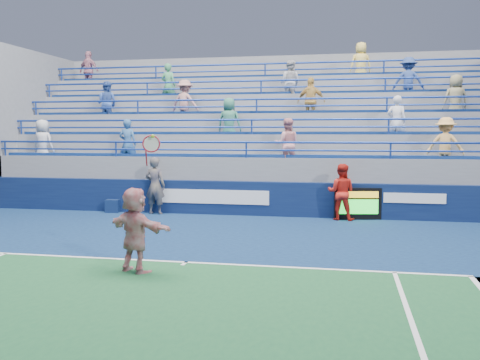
% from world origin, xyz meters
% --- Properties ---
extents(ground, '(120.00, 120.00, 0.00)m').
position_xyz_m(ground, '(0.00, 0.00, 0.00)').
color(ground, '#333538').
extents(sponsor_wall, '(18.00, 0.32, 1.10)m').
position_xyz_m(sponsor_wall, '(0.00, 6.50, 0.55)').
color(sponsor_wall, '#0B163D').
rests_on(sponsor_wall, ground).
extents(bleacher_stand, '(18.00, 5.60, 6.13)m').
position_xyz_m(bleacher_stand, '(0.00, 10.27, 1.55)').
color(bleacher_stand, slate).
rests_on(bleacher_stand, ground).
extents(serve_speed_board, '(1.43, 0.41, 0.98)m').
position_xyz_m(serve_speed_board, '(3.54, 6.28, 0.49)').
color(serve_speed_board, black).
rests_on(serve_speed_board, ground).
extents(judge_chair, '(0.50, 0.50, 0.78)m').
position_xyz_m(judge_chair, '(-4.44, 6.26, 0.25)').
color(judge_chair, '#0D1D43').
rests_on(judge_chair, ground).
extents(tennis_player, '(1.57, 1.07, 2.62)m').
position_xyz_m(tennis_player, '(-0.73, -0.86, 0.82)').
color(tennis_player, silver).
rests_on(tennis_player, ground).
extents(line_judge, '(0.73, 0.52, 1.88)m').
position_xyz_m(line_judge, '(-2.92, 6.15, 0.94)').
color(line_judge, '#15173A').
rests_on(line_judge, ground).
extents(ball_girl, '(0.93, 0.77, 1.72)m').
position_xyz_m(ball_girl, '(3.04, 6.12, 0.86)').
color(ball_girl, red).
rests_on(ball_girl, ground).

